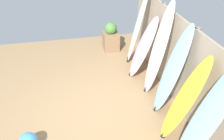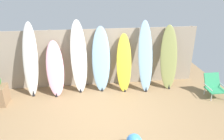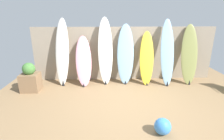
# 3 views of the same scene
# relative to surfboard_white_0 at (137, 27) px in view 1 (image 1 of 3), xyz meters

# --- Properties ---
(ground) EXTENTS (7.68, 7.68, 0.00)m
(ground) POSITION_rel_surfboard_white_0_xyz_m (1.99, -1.63, -1.03)
(ground) COLOR #8E704C
(fence_back) EXTENTS (6.08, 0.11, 1.80)m
(fence_back) POSITION_rel_surfboard_white_0_xyz_m (1.99, 0.37, -0.13)
(fence_back) COLOR gray
(fence_back) RESTS_ON ground
(surfboard_white_0) EXTENTS (0.50, 0.57, 2.10)m
(surfboard_white_0) POSITION_rel_surfboard_white_0_xyz_m (0.00, 0.00, 0.00)
(surfboard_white_0) COLOR white
(surfboard_white_0) RESTS_ON ground
(surfboard_pink_1) EXTENTS (0.57, 0.73, 1.55)m
(surfboard_pink_1) POSITION_rel_surfboard_white_0_xyz_m (0.66, -0.04, -0.26)
(surfboard_pink_1) COLOR pink
(surfboard_pink_1) RESTS_ON ground
(surfboard_white_2) EXTENTS (0.50, 0.48, 2.12)m
(surfboard_white_2) POSITION_rel_surfboard_white_0_xyz_m (1.36, 0.03, 0.02)
(surfboard_white_2) COLOR white
(surfboard_white_2) RESTS_ON ground
(surfboard_skyblue_3) EXTENTS (0.57, 0.55, 1.91)m
(surfboard_skyblue_3) POSITION_rel_surfboard_white_0_xyz_m (2.01, 0.06, -0.08)
(surfboard_skyblue_3) COLOR #8CB7D6
(surfboard_skyblue_3) RESTS_ON ground
(surfboard_yellow_4) EXTENTS (0.50, 0.64, 1.68)m
(surfboard_yellow_4) POSITION_rel_surfboard_white_0_xyz_m (2.69, -0.02, -0.20)
(surfboard_yellow_4) COLOR yellow
(surfboard_yellow_4) RESTS_ON ground
(surfboard_skyblue_5) EXTENTS (0.45, 0.68, 2.07)m
(surfboard_skyblue_5) POSITION_rel_surfboard_white_0_xyz_m (3.32, -0.08, -0.01)
(surfboard_skyblue_5) COLOR #8CB7D6
(surfboard_skyblue_5) RESTS_ON ground
(planter_box) EXTENTS (0.52, 0.46, 0.86)m
(planter_box) POSITION_rel_surfboard_white_0_xyz_m (-0.87, -0.53, -0.65)
(planter_box) COLOR #846647
(planter_box) RESTS_ON ground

